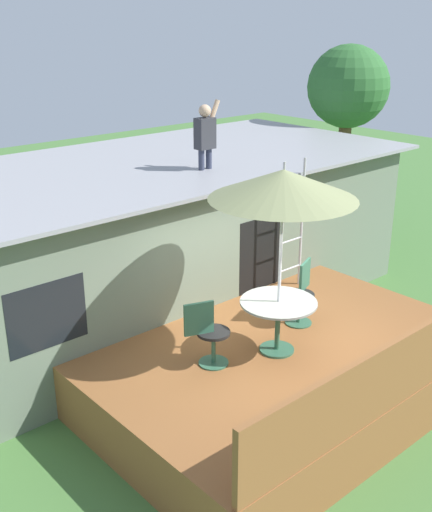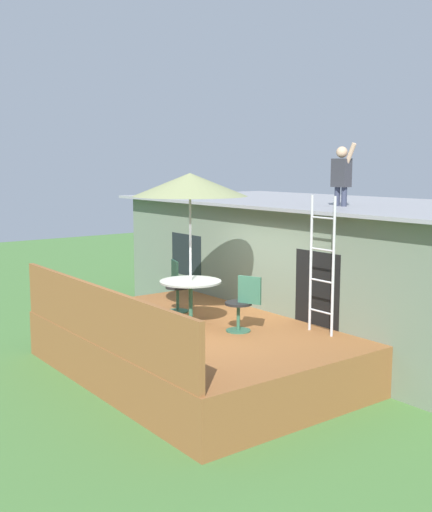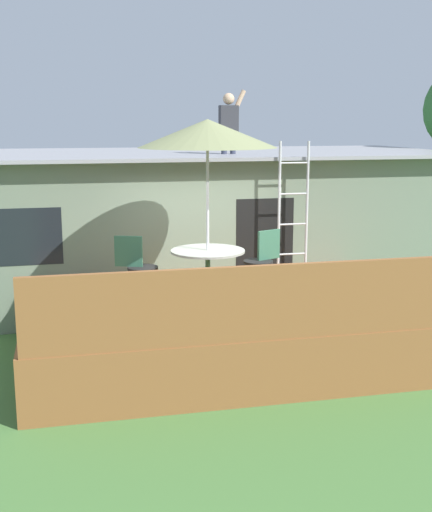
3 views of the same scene
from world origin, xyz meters
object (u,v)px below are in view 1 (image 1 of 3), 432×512
object	(u,v)px
patio_chair_left	(208,334)
backyard_tree	(348,90)
patio_umbrella	(283,185)
person_figure	(205,132)
patio_table	(278,312)
patio_chair_right	(301,293)
step_ladder	(292,226)

from	to	relation	value
patio_chair_left	backyard_tree	bearing A→B (deg)	46.25
patio_umbrella	person_figure	bearing A→B (deg)	69.89
patio_umbrella	backyard_tree	size ratio (longest dim) A/B	0.56
patio_umbrella	person_figure	xyz separation A→B (m)	(0.95, 2.60, 0.20)
patio_table	patio_umbrella	bearing A→B (deg)	-90.00
patio_chair_left	patio_chair_right	xyz separation A→B (m)	(1.86, 0.04, 0.00)
patio_umbrella	patio_chair_left	distance (m)	2.14
person_figure	backyard_tree	distance (m)	5.93
patio_table	person_figure	bearing A→B (deg)	69.89
patio_table	person_figure	world-z (taller)	person_figure
backyard_tree	person_figure	bearing A→B (deg)	-164.97
patio_chair_left	patio_chair_right	world-z (taller)	same
patio_umbrella	patio_chair_left	world-z (taller)	patio_umbrella
patio_table	step_ladder	world-z (taller)	step_ladder
patio_umbrella	step_ladder	world-z (taller)	patio_umbrella
person_figure	patio_chair_left	distance (m)	3.62
patio_chair_left	backyard_tree	distance (m)	8.81
step_ladder	backyard_tree	world-z (taller)	backyard_tree
step_ladder	patio_chair_right	xyz separation A→B (m)	(-0.81, -0.95, -0.64)
patio_umbrella	patio_chair_right	size ratio (longest dim) A/B	2.76
patio_table	patio_chair_right	size ratio (longest dim) A/B	1.13
step_ladder	person_figure	size ratio (longest dim) A/B	1.98
patio_umbrella	patio_chair_left	size ratio (longest dim) A/B	2.76
patio_table	step_ladder	size ratio (longest dim) A/B	0.47
patio_table	backyard_tree	distance (m)	8.13
patio_umbrella	patio_chair_right	distance (m)	2.13
patio_chair_left	person_figure	bearing A→B (deg)	69.70
patio_chair_right	patio_table	bearing A→B (deg)	-0.00
person_figure	backyard_tree	bearing A→B (deg)	15.03
patio_chair_right	backyard_tree	bearing A→B (deg)	-169.57
person_figure	patio_table	bearing A→B (deg)	-110.11
patio_umbrella	backyard_tree	bearing A→B (deg)	31.79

